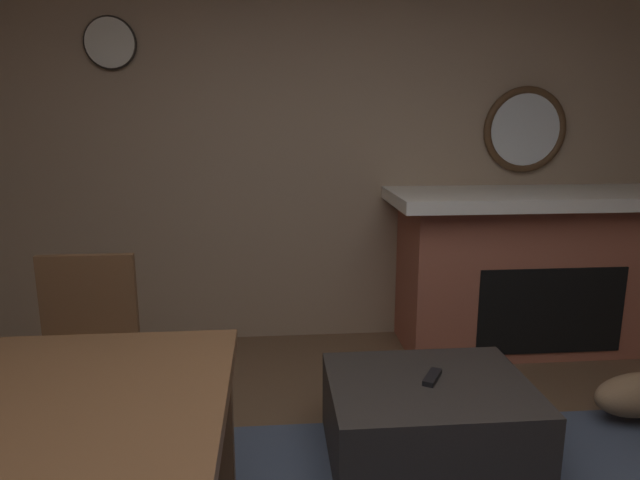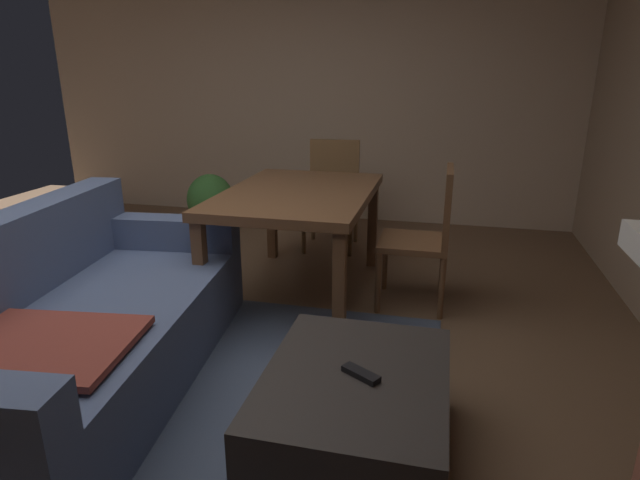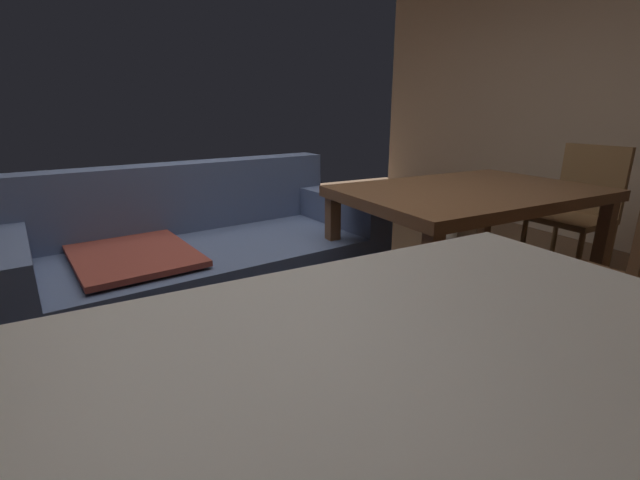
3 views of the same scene
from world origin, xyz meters
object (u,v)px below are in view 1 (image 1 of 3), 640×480
object	(u,v)px
dining_chair_south	(85,347)
wall_clock	(110,43)
round_wall_mirror	(525,130)
ottoman_coffee_table	(428,421)
tv_remote	(432,377)
fireplace	(533,269)

from	to	relation	value
dining_chair_south	wall_clock	bearing A→B (deg)	-84.51
round_wall_mirror	ottoman_coffee_table	bearing A→B (deg)	55.13
round_wall_mirror	dining_chair_south	xyz separation A→B (m)	(2.61, 1.30, -0.94)
ottoman_coffee_table	tv_remote	world-z (taller)	tv_remote
dining_chair_south	fireplace	bearing A→B (deg)	-158.71
round_wall_mirror	dining_chair_south	bearing A→B (deg)	26.54
fireplace	round_wall_mirror	size ratio (longest dim) A/B	3.36
round_wall_mirror	ottoman_coffee_table	xyz separation A→B (m)	(1.05, 1.51, -1.27)
fireplace	ottoman_coffee_table	distance (m)	1.65
ottoman_coffee_table	wall_clock	bearing A→B (deg)	-41.89
fireplace	ottoman_coffee_table	size ratio (longest dim) A/B	2.18
fireplace	wall_clock	bearing A→B (deg)	-5.99
round_wall_mirror	fireplace	bearing A→B (deg)	90.00
fireplace	dining_chair_south	bearing A→B (deg)	21.29
fireplace	tv_remote	distance (m)	1.59
fireplace	round_wall_mirror	world-z (taller)	round_wall_mirror
dining_chair_south	wall_clock	distance (m)	1.97
ottoman_coffee_table	tv_remote	xyz separation A→B (m)	(-0.02, -0.02, 0.20)
dining_chair_south	wall_clock	size ratio (longest dim) A/B	2.84
round_wall_mirror	tv_remote	world-z (taller)	round_wall_mirror
round_wall_mirror	tv_remote	size ratio (longest dim) A/B	3.66
fireplace	wall_clock	size ratio (longest dim) A/B	6.00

